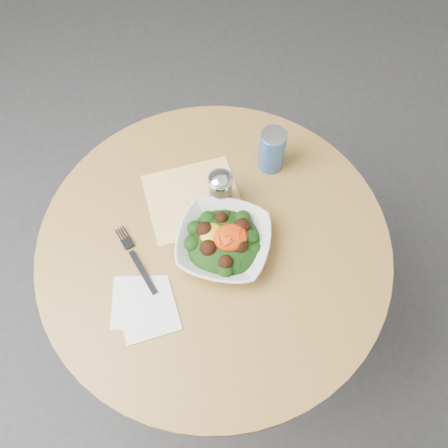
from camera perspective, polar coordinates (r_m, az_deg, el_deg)
name	(u,v)px	position (r m, az deg, el deg)	size (l,w,h in m)	color
ground	(217,326)	(1.97, -0.77, -11.63)	(6.00, 6.00, 0.00)	#313134
table	(215,273)	(1.44, -1.03, -5.62)	(0.90, 0.90, 0.75)	black
cloth_napkin	(194,200)	(1.32, -3.50, 2.81)	(0.24, 0.22, 0.00)	#F7A50D
paper_napkins	(144,307)	(1.21, -9.13, -9.29)	(0.17, 0.18, 0.00)	white
salad_bowl	(224,242)	(1.23, -0.05, -2.04)	(0.30, 0.30, 0.09)	silver
fork	(135,257)	(1.26, -10.13, -3.78)	(0.08, 0.20, 0.00)	black
spice_shaker	(221,189)	(1.27, -0.40, 4.05)	(0.06, 0.06, 0.11)	silver
beverage_can	(272,150)	(1.34, 5.50, 8.42)	(0.07, 0.07, 0.13)	navy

